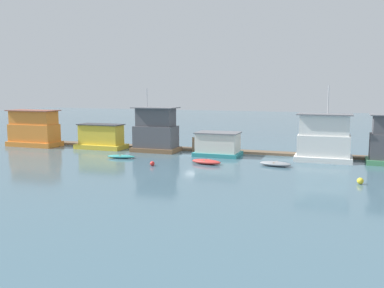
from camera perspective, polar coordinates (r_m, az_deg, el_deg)
The scene contains 14 objects.
ground_plane at distance 52.86m, azimuth 0.36°, elevation -1.37°, with size 200.00×200.00×0.00m, color #426070.
dock_walkway at distance 55.74m, azimuth 1.40°, elevation -0.76°, with size 59.60×1.83×0.30m, color brown.
houseboat_orange at distance 64.05m, azimuth -20.32°, elevation 1.86°, with size 7.33×3.45×5.08m.
houseboat_yellow at distance 58.90m, azimuth -12.02°, elevation 0.88°, with size 6.66×3.33×3.33m.
houseboat_brown at distance 55.08m, azimuth -4.84°, elevation 1.67°, with size 5.85×3.65×8.07m.
houseboat_teal at distance 51.59m, azimuth 3.48°, elevation -0.05°, with size 5.44×3.76×2.87m.
houseboat_white at distance 50.09m, azimuth 17.20°, elevation 0.67°, with size 6.19×4.07×8.41m.
dinghy_teal at distance 50.58m, azimuth -9.42°, elevation -1.65°, with size 3.44×1.57×0.39m.
dinghy_red at distance 46.06m, azimuth 1.92°, elevation -2.37°, with size 3.60×1.98×0.52m.
dinghy_grey at distance 45.69m, azimuth 11.04°, elevation -2.60°, with size 3.54×1.99×0.50m.
mooring_post_centre at distance 54.81m, azimuth 0.18°, elevation -0.07°, with size 0.30×0.30×1.87m, color brown.
mooring_post_near_left at distance 51.87m, azimuth 19.98°, elevation -1.32°, with size 0.21×0.21×1.21m, color #846B4C.
buoy_red at distance 45.15m, azimuth -5.32°, elevation -2.61°, with size 0.50×0.50×0.50m, color red.
buoy_yellow at distance 39.26m, azimuth 21.52°, elevation -4.60°, with size 0.56×0.56×0.56m, color yellow.
Camera 1 is at (17.01, -49.38, 8.15)m, focal length 40.00 mm.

